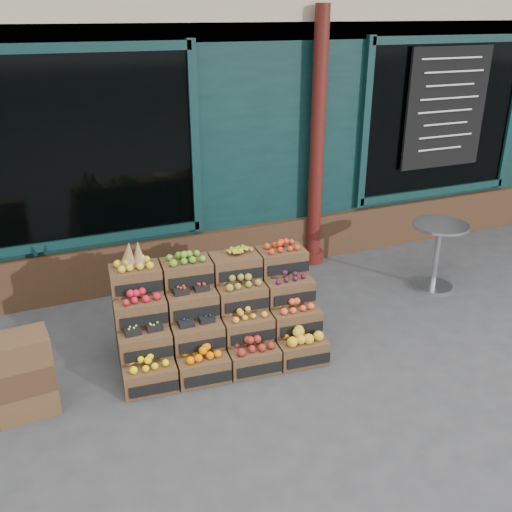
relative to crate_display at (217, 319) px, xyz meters
name	(u,v)px	position (x,y,z in m)	size (l,w,h in m)	color
ground	(303,359)	(0.71, -0.45, -0.37)	(60.00, 60.00, 0.00)	#3C3C3E
shop_facade	(158,61)	(0.72, 4.66, 2.03)	(12.00, 6.24, 4.80)	black
crate_display	(217,319)	(0.00, 0.00, 0.00)	(1.99, 1.11, 1.20)	brown
spare_crates	(23,375)	(-1.78, -0.24, -0.01)	(0.51, 0.37, 0.73)	brown
bistro_table	(437,248)	(2.90, 0.33, 0.14)	(0.65, 0.65, 0.82)	#BBBDC2
shopkeeper	(56,192)	(-1.17, 2.51, 0.72)	(0.79, 0.52, 2.17)	#1B611E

